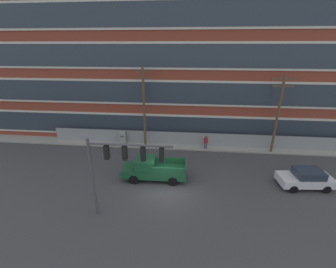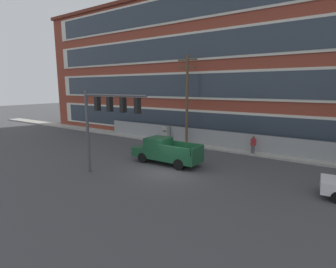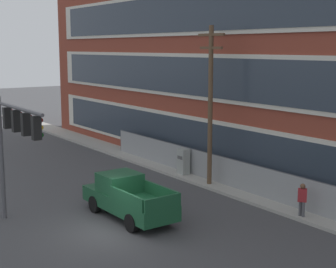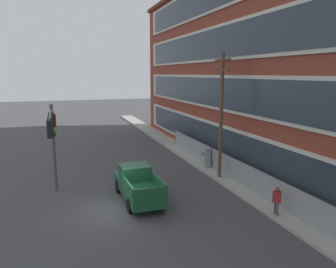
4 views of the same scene
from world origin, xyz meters
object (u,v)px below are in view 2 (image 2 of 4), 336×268
object	(u,v)px
pedestrian_near_cabinet	(253,144)
pickup_truck_dark_green	(165,151)
electrical_cabinet	(166,134)
utility_pole_near_corner	(187,97)
traffic_signal_mast	(106,113)

from	to	relation	value
pedestrian_near_cabinet	pickup_truck_dark_green	bearing A→B (deg)	-127.44
electrical_cabinet	pedestrian_near_cabinet	xyz separation A→B (m)	(9.46, -0.35, 0.12)
utility_pole_near_corner	pedestrian_near_cabinet	size ratio (longest dim) A/B	5.27
utility_pole_near_corner	pedestrian_near_cabinet	distance (m)	7.81
pickup_truck_dark_green	electrical_cabinet	size ratio (longest dim) A/B	3.26
pickup_truck_dark_green	pedestrian_near_cabinet	xyz separation A→B (m)	(4.83, 6.31, 0.04)
utility_pole_near_corner	electrical_cabinet	distance (m)	4.82
traffic_signal_mast	utility_pole_near_corner	bearing A→B (deg)	93.32
electrical_cabinet	pedestrian_near_cabinet	world-z (taller)	electrical_cabinet
pedestrian_near_cabinet	traffic_signal_mast	bearing A→B (deg)	-119.19
utility_pole_near_corner	pickup_truck_dark_green	bearing A→B (deg)	-73.24
pickup_truck_dark_green	utility_pole_near_corner	world-z (taller)	utility_pole_near_corner
traffic_signal_mast	electrical_cabinet	world-z (taller)	traffic_signal_mast
pickup_truck_dark_green	pedestrian_near_cabinet	bearing A→B (deg)	52.56
traffic_signal_mast	electrical_cabinet	bearing A→B (deg)	106.37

